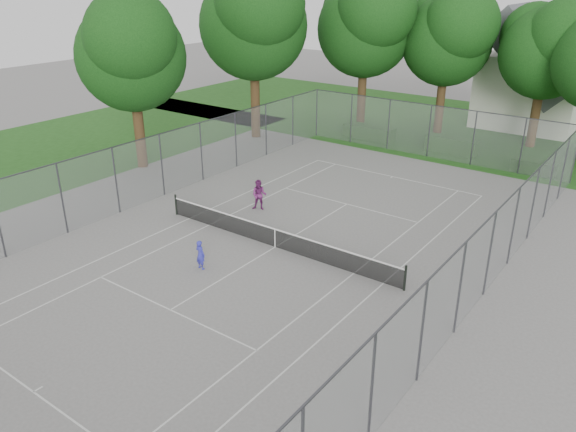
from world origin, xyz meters
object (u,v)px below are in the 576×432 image
Objects in this scene: girl_player at (200,255)px; woman_player at (259,195)px; house at (532,80)px; tennis_net at (275,237)px.

woman_player is at bearing -67.69° from girl_player.
house is at bearing 51.36° from woman_player.
house reaches higher than tennis_net.
house is 5.69× the size of woman_player.
house is at bearing -93.02° from girl_player.
house is 27.01m from woman_player.
girl_player is at bearing -97.11° from woman_player.
tennis_net is 7.86× the size of woman_player.
house is 32.97m from girl_player.
house is 7.17× the size of girl_player.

